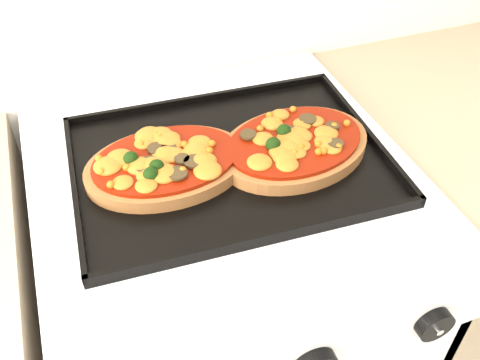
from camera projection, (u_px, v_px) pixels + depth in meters
name	position (u px, v px, depth m)	size (l,w,h in m)	color
stove	(228.00, 327.00, 1.15)	(0.60, 0.60, 0.91)	white
control_panel	(305.00, 354.00, 0.67)	(0.60, 0.02, 0.09)	white
knob_right	(434.00, 325.00, 0.70)	(0.05, 0.05, 0.02)	black
baking_tray	(229.00, 159.00, 0.85)	(0.49, 0.36, 0.02)	black
pizza_left	(166.00, 163.00, 0.82)	(0.25, 0.17, 0.04)	brown
pizza_right	(295.00, 144.00, 0.85)	(0.25, 0.18, 0.04)	brown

